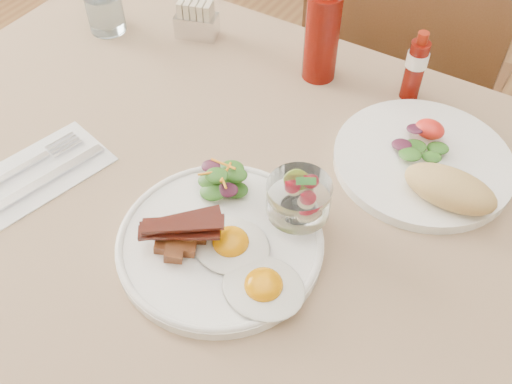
# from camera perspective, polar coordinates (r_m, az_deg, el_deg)

# --- Properties ---
(table) EXTENTS (1.33, 0.88, 0.75)m
(table) POSITION_cam_1_polar(r_m,az_deg,el_deg) (0.90, -0.03, -4.76)
(table) COLOR #58351B
(table) RESTS_ON ground
(chair_far) EXTENTS (0.42, 0.42, 0.93)m
(chair_far) POSITION_cam_1_polar(r_m,az_deg,el_deg) (1.44, 14.20, 10.34)
(chair_far) COLOR #58351B
(chair_far) RESTS_ON ground
(main_plate) EXTENTS (0.28, 0.28, 0.02)m
(main_plate) POSITION_cam_1_polar(r_m,az_deg,el_deg) (0.78, -3.60, -5.09)
(main_plate) COLOR white
(main_plate) RESTS_ON table
(fried_eggs) EXTENTS (0.19, 0.15, 0.03)m
(fried_eggs) POSITION_cam_1_polar(r_m,az_deg,el_deg) (0.73, -0.94, -7.24)
(fried_eggs) COLOR silver
(fried_eggs) RESTS_ON main_plate
(bacon_potato_pile) EXTENTS (0.11, 0.09, 0.05)m
(bacon_potato_pile) POSITION_cam_1_polar(r_m,az_deg,el_deg) (0.75, -7.57, -4.29)
(bacon_potato_pile) COLOR brown
(bacon_potato_pile) RESTS_ON main_plate
(side_salad) EXTENTS (0.08, 0.08, 0.04)m
(side_salad) POSITION_cam_1_polar(r_m,az_deg,el_deg) (0.81, -3.37, 1.12)
(side_salad) COLOR #1F4612
(side_salad) RESTS_ON main_plate
(fruit_cup) EXTENTS (0.09, 0.09, 0.09)m
(fruit_cup) POSITION_cam_1_polar(r_m,az_deg,el_deg) (0.75, 4.30, -0.62)
(fruit_cup) COLOR white
(fruit_cup) RESTS_ON main_plate
(second_plate) EXTENTS (0.27, 0.27, 0.07)m
(second_plate) POSITION_cam_1_polar(r_m,az_deg,el_deg) (0.89, 16.93, 2.54)
(second_plate) COLOR white
(second_plate) RESTS_ON table
(ketchup_bottle) EXTENTS (0.07, 0.07, 0.18)m
(ketchup_bottle) POSITION_cam_1_polar(r_m,az_deg,el_deg) (1.01, 6.61, 15.30)
(ketchup_bottle) COLOR #5E0B05
(ketchup_bottle) RESTS_ON table
(hot_sauce_bottle) EXTENTS (0.04, 0.04, 0.13)m
(hot_sauce_bottle) POSITION_cam_1_polar(r_m,az_deg,el_deg) (1.00, 15.66, 11.96)
(hot_sauce_bottle) COLOR #5E0B05
(hot_sauce_bottle) RESTS_ON table
(sugar_caddy) EXTENTS (0.09, 0.07, 0.07)m
(sugar_caddy) POSITION_cam_1_polar(r_m,az_deg,el_deg) (1.14, -5.96, 16.63)
(sugar_caddy) COLOR silver
(sugar_caddy) RESTS_ON table
(water_glass) EXTENTS (0.07, 0.07, 0.12)m
(water_glass) POSITION_cam_1_polar(r_m,az_deg,el_deg) (1.18, -14.99, 17.64)
(water_glass) COLOR white
(water_glass) RESTS_ON table
(napkin_cutlery) EXTENTS (0.17, 0.25, 0.01)m
(napkin_cutlery) POSITION_cam_1_polar(r_m,az_deg,el_deg) (0.92, -21.33, 1.51)
(napkin_cutlery) COLOR white
(napkin_cutlery) RESTS_ON table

